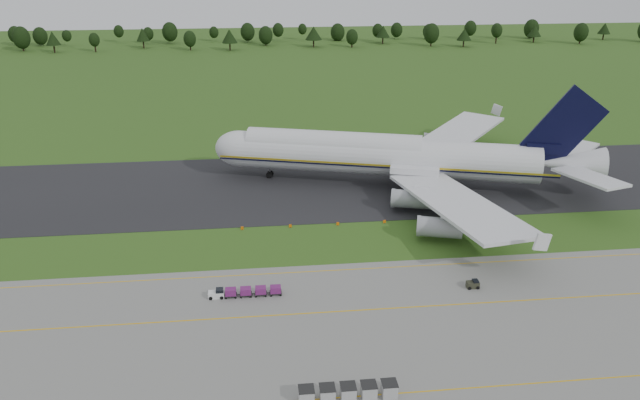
{
  "coord_description": "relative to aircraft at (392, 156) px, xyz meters",
  "views": [
    {
      "loc": [
        -8.51,
        -97.02,
        48.6
      ],
      "look_at": [
        2.28,
        2.0,
        7.35
      ],
      "focal_mm": 35.0,
      "sensor_mm": 36.0,
      "label": 1
    }
  ],
  "objects": [
    {
      "name": "apron_markings",
      "position": [
        -20.27,
        -53.47,
        -6.57
      ],
      "size": [
        300.0,
        30.2,
        0.01
      ],
      "color": "gold",
      "rests_on": "apron"
    },
    {
      "name": "apron",
      "position": [
        -20.27,
        -60.49,
        -6.6
      ],
      "size": [
        300.0,
        52.0,
        0.06
      ],
      "primitive_type": "cube",
      "color": "slate",
      "rests_on": "ground"
    },
    {
      "name": "tree_line",
      "position": [
        -25.2,
        192.44,
        -0.6
      ],
      "size": [
        524.53,
        22.74,
        11.3
      ],
      "color": "black",
      "rests_on": "ground"
    },
    {
      "name": "uld_row",
      "position": [
        -19.35,
        -66.69,
        -5.66
      ],
      "size": [
        11.42,
        1.82,
        1.8
      ],
      "color": "#A8A8A8",
      "rests_on": "apron"
    },
    {
      "name": "aircraft",
      "position": [
        0.0,
        0.0,
        0.0
      ],
      "size": [
        82.77,
        77.4,
        23.22
      ],
      "color": "silver",
      "rests_on": "ground"
    },
    {
      "name": "ground",
      "position": [
        -20.27,
        -26.49,
        -6.63
      ],
      "size": [
        600.0,
        600.0,
        0.0
      ],
      "primitive_type": "plane",
      "color": "#2D5318",
      "rests_on": "ground"
    },
    {
      "name": "baggage_train",
      "position": [
        -31.31,
        -42.79,
        -5.87
      ],
      "size": [
        10.79,
        1.38,
        1.33
      ],
      "color": "white",
      "rests_on": "apron"
    },
    {
      "name": "edge_markers",
      "position": [
        -18.52,
        -19.37,
        -6.36
      ],
      "size": [
        26.97,
        0.3,
        0.6
      ],
      "color": "#E05F07",
      "rests_on": "ground"
    },
    {
      "name": "utility_cart",
      "position": [
        3.19,
        -44.14,
        -6.07
      ],
      "size": [
        1.85,
        1.29,
        1.02
      ],
      "color": "#2C2D1F",
      "rests_on": "apron"
    },
    {
      "name": "taxiway",
      "position": [
        -20.27,
        1.51,
        -6.59
      ],
      "size": [
        300.0,
        40.0,
        0.08
      ],
      "primitive_type": "cube",
      "color": "black",
      "rests_on": "ground"
    }
  ]
}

